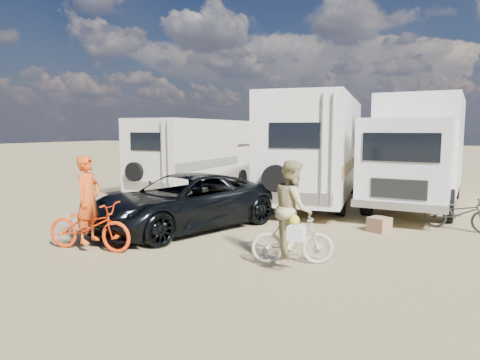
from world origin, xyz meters
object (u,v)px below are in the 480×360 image
at_px(rider_man, 89,208).
at_px(bike_parked, 459,213).
at_px(rv_main, 317,151).
at_px(rv_left, 199,156).
at_px(dark_suv, 183,202).
at_px(bike_woman, 292,240).
at_px(rider_woman, 293,217).
at_px(bike_man, 89,226).
at_px(box_truck, 418,151).
at_px(cooler, 212,200).
at_px(crate, 379,225).

relative_size(rider_man, bike_parked, 1.07).
bearing_deg(rv_main, rv_left, 167.52).
relative_size(dark_suv, bike_woman, 3.24).
relative_size(dark_suv, rider_woman, 2.80).
relative_size(rv_left, bike_man, 3.70).
height_order(bike_woman, rider_man, rider_man).
relative_size(box_truck, bike_woman, 5.02).
bearing_deg(bike_parked, rv_left, 85.97).
height_order(rv_main, cooler, rv_main).
bearing_deg(rv_left, cooler, -54.35).
distance_m(dark_suv, rider_woman, 3.84).
relative_size(rv_main, cooler, 16.31).
xyz_separation_m(rv_main, crate, (2.76, -3.84, -1.64)).
relative_size(bike_man, bike_woman, 1.26).
xyz_separation_m(rv_left, rider_man, (2.62, -8.72, -0.56)).
bearing_deg(crate, rv_left, 151.56).
xyz_separation_m(bike_man, crate, (5.29, 4.44, -0.34)).
bearing_deg(crate, rider_woman, -107.78).
height_order(rider_man, rider_woman, rider_man).
height_order(cooler, crate, cooler).
bearing_deg(rv_main, bike_parked, -39.15).
distance_m(bike_woman, crate, 3.63).
relative_size(bike_woman, rider_woman, 0.87).
xyz_separation_m(rv_main, bike_parked, (4.55, -2.80, -1.37)).
bearing_deg(rider_man, rv_main, -25.94).
relative_size(box_truck, cooler, 16.04).
bearing_deg(dark_suv, rider_woman, -4.43).
distance_m(dark_suv, bike_man, 2.64).
bearing_deg(rider_man, box_truck, -42.36).
height_order(bike_man, bike_woman, bike_man).
bearing_deg(rv_left, crate, -30.78).
bearing_deg(bike_woman, rider_man, 80.03).
bearing_deg(rv_left, dark_suv, -64.24).
height_order(box_truck, rider_woman, box_truck).
xyz_separation_m(box_truck, dark_suv, (-5.15, -6.29, -1.13)).
bearing_deg(crate, dark_suv, -157.62).
bearing_deg(rider_man, bike_man, -0.00).
xyz_separation_m(rv_left, rider_woman, (6.81, -7.73, -0.56)).
bearing_deg(bike_woman, crate, -41.15).
bearing_deg(dark_suv, cooler, 127.14).
relative_size(rv_left, dark_suv, 1.44).
xyz_separation_m(bike_man, bike_woman, (4.19, 1.00, -0.05)).
relative_size(dark_suv, rider_man, 2.78).
xyz_separation_m(dark_suv, rider_man, (-0.68, -2.54, 0.21)).
relative_size(box_truck, bike_parked, 4.59).
bearing_deg(rider_woman, bike_parked, -56.15).
relative_size(bike_man, crate, 4.33).
distance_m(rv_left, rider_woman, 10.31).
height_order(rv_left, bike_man, rv_left).
bearing_deg(bike_man, cooler, -5.25).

